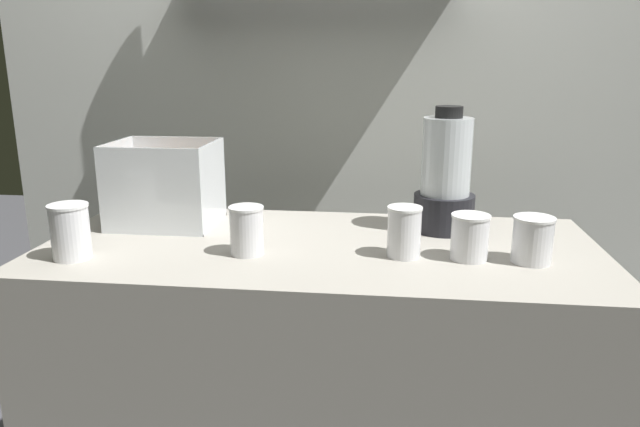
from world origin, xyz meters
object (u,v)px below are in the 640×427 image
at_px(carrot_display_bin, 168,198).
at_px(juice_cup_carrot_right, 470,239).
at_px(juice_cup_carrot_far_right, 532,243).
at_px(blender_pitcher, 445,180).
at_px(juice_cup_orange_middle, 404,234).
at_px(juice_cup_beet_far_left, 71,234).
at_px(juice_cup_mango_left, 247,232).

height_order(carrot_display_bin, juice_cup_carrot_right, carrot_display_bin).
bearing_deg(juice_cup_carrot_far_right, blender_pitcher, 126.94).
relative_size(juice_cup_orange_middle, juice_cup_carrot_right, 1.13).
distance_m(blender_pitcher, juice_cup_carrot_right, 0.26).
xyz_separation_m(juice_cup_orange_middle, juice_cup_carrot_far_right, (0.29, -0.01, -0.01)).
distance_m(carrot_display_bin, juice_cup_beet_far_left, 0.34).
xyz_separation_m(juice_cup_beet_far_left, juice_cup_carrot_far_right, (1.07, 0.10, -0.01)).
bearing_deg(juice_cup_orange_middle, juice_cup_mango_left, -175.91).
xyz_separation_m(carrot_display_bin, juice_cup_carrot_far_right, (0.95, -0.21, -0.03)).
xyz_separation_m(blender_pitcher, juice_cup_beet_far_left, (-0.88, -0.34, -0.08)).
distance_m(juice_cup_mango_left, juice_cup_carrot_right, 0.53).
distance_m(juice_cup_beet_far_left, juice_cup_carrot_right, 0.93).
relative_size(blender_pitcher, juice_cup_carrot_far_right, 3.11).
height_order(carrot_display_bin, juice_cup_carrot_far_right, carrot_display_bin).
height_order(juice_cup_orange_middle, juice_cup_carrot_right, juice_cup_orange_middle).
distance_m(carrot_display_bin, juice_cup_carrot_right, 0.83).
distance_m(juice_cup_mango_left, juice_cup_carrot_far_right, 0.67).
height_order(carrot_display_bin, juice_cup_beet_far_left, carrot_display_bin).
height_order(carrot_display_bin, juice_cup_orange_middle, carrot_display_bin).
height_order(juice_cup_beet_far_left, juice_cup_carrot_right, juice_cup_beet_far_left).
relative_size(carrot_display_bin, juice_cup_beet_far_left, 2.15).
bearing_deg(juice_cup_carrot_far_right, carrot_display_bin, 167.37).
distance_m(juice_cup_beet_far_left, juice_cup_orange_middle, 0.78).
xyz_separation_m(juice_cup_carrot_right, juice_cup_carrot_far_right, (0.14, -0.01, -0.00)).
xyz_separation_m(juice_cup_beet_far_left, juice_cup_carrot_right, (0.93, 0.11, -0.01)).
bearing_deg(juice_cup_orange_middle, carrot_display_bin, 162.52).
height_order(blender_pitcher, juice_cup_beet_far_left, blender_pitcher).
relative_size(juice_cup_beet_far_left, juice_cup_orange_middle, 1.08).
bearing_deg(juice_cup_mango_left, blender_pitcher, 28.45).
height_order(blender_pitcher, juice_cup_carrot_far_right, blender_pitcher).
height_order(blender_pitcher, juice_cup_orange_middle, blender_pitcher).
bearing_deg(juice_cup_carrot_far_right, juice_cup_carrot_right, 177.82).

